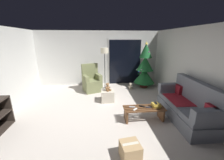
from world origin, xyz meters
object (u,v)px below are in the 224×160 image
Objects in this scene: cell_phone at (156,103)px; teddy_bear_chestnut at (108,87)px; christmas_tree at (145,68)px; armchair at (92,81)px; book_stack at (156,105)px; remote_white at (135,109)px; couch at (187,106)px; remote_silver at (132,107)px; floor_lamp at (105,55)px; cardboard_box_taped_mid_floor at (130,151)px; coffee_table at (144,112)px; remote_graphite at (149,107)px; remote_black at (142,106)px; teddy_bear_cream_by_tree at (131,87)px; ottoman at (108,96)px.

teddy_bear_chestnut is (-1.19, 1.30, 0.03)m from cell_phone.
christmas_tree reaches higher than armchair.
teddy_bear_chestnut is (-1.21, 1.30, 0.09)m from book_stack.
remote_white is 3.02m from christmas_tree.
book_stack is at bearing 173.45° from couch.
remote_silver is 0.09× the size of floor_lamp.
floor_lamp is (-0.64, 2.67, 1.13)m from remote_white.
coffee_table is at bearing 61.98° from cardboard_box_taped_mid_floor.
remote_graphite is (0.43, -0.07, 0.00)m from remote_silver.
remote_black reaches higher than cardboard_box_taped_mid_floor.
teddy_bear_chestnut reaches higher than remote_silver.
remote_black is (-1.20, 0.16, -0.02)m from couch.
christmas_tree is 7.14× the size of teddy_bear_cream_by_tree.
armchair reaches higher than book_stack.
cell_phone is at bearing 52.00° from cardboard_box_taped_mid_floor.
remote_white is 2.81m from armchair.
cell_phone is 0.07× the size of christmas_tree.
remote_white reaches higher than coffee_table.
cell_phone reaches higher than cardboard_box_taped_mid_floor.
remote_graphite reaches higher than coffee_table.
couch reaches higher than remote_black.
armchair is (-1.60, 2.46, 0.03)m from remote_graphite.
remote_graphite is at bearing -105.84° from christmas_tree.
teddy_bear_chestnut is 2.58m from cardboard_box_taped_mid_floor.
ottoman is 1.12× the size of cardboard_box_taped_mid_floor.
couch is 1.10× the size of floor_lamp.
teddy_bear_chestnut is at bearing -88.74° from floor_lamp.
teddy_bear_chestnut is at bearing -142.36° from christmas_tree.
armchair is (-1.17, 2.40, 0.03)m from remote_silver.
christmas_tree is 1.89m from floor_lamp.
cell_phone is 1.80m from ottoman.
cell_phone is at bearing -127.82° from remote_white.
cell_phone reaches higher than book_stack.
book_stack is (0.59, 0.09, 0.04)m from remote_white.
remote_white is at bearing 71.37° from cardboard_box_taped_mid_floor.
floor_lamp reaches higher than cardboard_box_taped_mid_floor.
coffee_table is at bearing -118.24° from remote_white.
cell_phone reaches higher than coffee_table.
remote_silver is 0.55× the size of teddy_bear_cream_by_tree.
armchair is (-1.21, 2.53, 0.03)m from remote_white.
book_stack is (0.32, -0.00, 0.18)m from coffee_table.
teddy_bear_cream_by_tree is at bearing 76.76° from cardboard_box_taped_mid_floor.
teddy_bear_cream_by_tree is (0.20, 2.43, -0.13)m from coffee_table.
teddy_bear_chestnut is (-1.76, -1.36, -0.38)m from christmas_tree.
remote_silver reaches higher than cardboard_box_taped_mid_floor.
book_stack reaches higher than remote_silver.
remote_graphite is 1.46m from cardboard_box_taped_mid_floor.
cell_phone is (0.31, -0.00, 0.24)m from coffee_table.
coffee_table is 0.97× the size of armchair.
floor_lamp reaches higher than remote_graphite.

